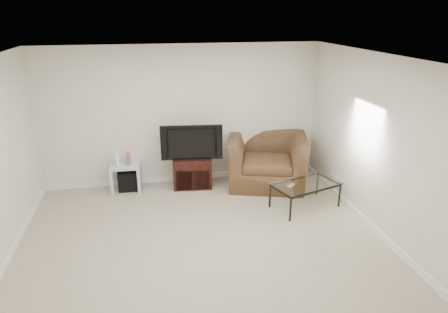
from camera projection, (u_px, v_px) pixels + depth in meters
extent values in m
plane|color=tan|center=(205.00, 253.00, 5.29)|extent=(5.00, 5.00, 0.00)
plane|color=white|center=(201.00, 61.00, 4.42)|extent=(5.00, 5.00, 0.00)
cube|color=silver|center=(182.00, 116.00, 7.15)|extent=(5.00, 0.02, 2.50)
cube|color=silver|center=(389.00, 152.00, 5.32)|extent=(0.02, 5.00, 2.50)
cube|color=white|center=(101.00, 120.00, 6.88)|extent=(0.12, 0.02, 0.12)
cube|color=white|center=(334.00, 121.00, 6.79)|extent=(0.02, 0.09, 0.13)
cube|color=white|center=(336.00, 179.00, 6.84)|extent=(0.02, 0.08, 0.12)
cube|color=black|center=(192.00, 162.00, 7.13)|extent=(0.38, 0.28, 0.05)
imported|color=black|center=(192.00, 141.00, 6.99)|extent=(1.01, 0.31, 0.62)
cube|color=black|center=(129.00, 180.00, 7.15)|extent=(0.36, 0.36, 0.36)
cube|color=white|center=(117.00, 158.00, 6.94)|extent=(0.06, 0.17, 0.23)
cube|color=#CC4C4C|center=(128.00, 159.00, 6.97)|extent=(0.08, 0.15, 0.19)
imported|color=#503E20|center=(267.00, 152.00, 7.24)|extent=(1.58, 1.26, 1.21)
cube|color=#B2B2B7|center=(291.00, 185.00, 6.29)|extent=(0.16, 0.14, 0.02)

